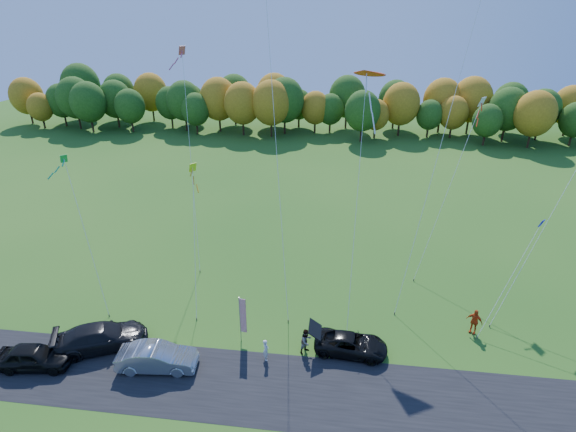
# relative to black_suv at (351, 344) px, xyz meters

# --- Properties ---
(ground) EXTENTS (160.00, 160.00, 0.00)m
(ground) POSITION_rel_black_suv_xyz_m (-5.04, 0.19, -0.68)
(ground) COLOR #225516
(asphalt_strip) EXTENTS (90.00, 6.00, 0.01)m
(asphalt_strip) POSITION_rel_black_suv_xyz_m (-5.04, -3.81, -0.67)
(asphalt_strip) COLOR black
(asphalt_strip) RESTS_ON ground
(tree_line) EXTENTS (116.00, 12.00, 10.00)m
(tree_line) POSITION_rel_black_suv_xyz_m (-5.04, 55.19, -0.68)
(tree_line) COLOR #1E4711
(tree_line) RESTS_ON ground
(black_suv) EXTENTS (5.04, 2.63, 1.35)m
(black_suv) POSITION_rel_black_suv_xyz_m (0.00, 0.00, 0.00)
(black_suv) COLOR black
(black_suv) RESTS_ON ground
(silver_sedan) EXTENTS (5.23, 2.27, 1.67)m
(silver_sedan) POSITION_rel_black_suv_xyz_m (-12.33, -3.02, 0.16)
(silver_sedan) COLOR #A8A9AD
(silver_sedan) RESTS_ON ground
(dark_truck_a) EXTENTS (6.46, 4.70, 1.74)m
(dark_truck_a) POSITION_rel_black_suv_xyz_m (-16.85, -1.62, 0.19)
(dark_truck_a) COLOR black
(dark_truck_a) RESTS_ON ground
(dark_truck_b) EXTENTS (4.89, 2.44, 1.60)m
(dark_truck_b) POSITION_rel_black_suv_xyz_m (-20.24, -3.90, 0.12)
(dark_truck_b) COLOR black
(dark_truck_b) RESTS_ON ground
(person_tailgate_a) EXTENTS (0.52, 0.66, 1.58)m
(person_tailgate_a) POSITION_rel_black_suv_xyz_m (-5.55, -1.38, 0.11)
(person_tailgate_a) COLOR silver
(person_tailgate_a) RESTS_ON ground
(person_tailgate_b) EXTENTS (1.10, 1.12, 1.82)m
(person_tailgate_b) POSITION_rel_black_suv_xyz_m (-2.98, -0.35, 0.23)
(person_tailgate_b) COLOR gray
(person_tailgate_b) RESTS_ON ground
(person_east) EXTENTS (1.22, 0.98, 1.93)m
(person_east) POSITION_rel_black_suv_xyz_m (8.67, 3.14, 0.29)
(person_east) COLOR #C43D12
(person_east) RESTS_ON ground
(feather_flag) EXTENTS (0.48, 0.12, 3.65)m
(feather_flag) POSITION_rel_black_suv_xyz_m (-7.40, 0.15, 1.55)
(feather_flag) COLOR #999999
(feather_flag) RESTS_ON ground
(kite_delta_blue) EXTENTS (4.71, 10.25, 28.73)m
(kite_delta_blue) POSITION_rel_black_suv_xyz_m (-6.15, 7.22, 13.36)
(kite_delta_blue) COLOR #4C3F33
(kite_delta_blue) RESTS_ON ground
(kite_parafoil_orange) EXTENTS (8.28, 11.27, 31.21)m
(kite_parafoil_orange) POSITION_rel_black_suv_xyz_m (6.44, 9.81, 14.70)
(kite_parafoil_orange) COLOR #4C3F33
(kite_parafoil_orange) RESTS_ON ground
(kite_delta_red) EXTENTS (2.68, 11.23, 18.18)m
(kite_delta_red) POSITION_rel_black_suv_xyz_m (0.04, 7.52, 9.12)
(kite_delta_red) COLOR #4C3F33
(kite_delta_red) RESTS_ON ground
(kite_parafoil_rainbow) EXTENTS (9.14, 7.91, 14.90)m
(kite_parafoil_rainbow) POSITION_rel_black_suv_xyz_m (13.92, 7.61, 6.61)
(kite_parafoil_rainbow) COLOR #4C3F33
(kite_parafoil_rainbow) RESTS_ON ground
(kite_diamond_yellow) EXTENTS (1.93, 6.46, 10.67)m
(kite_diamond_yellow) POSITION_rel_black_suv_xyz_m (-12.03, 4.94, 4.47)
(kite_diamond_yellow) COLOR #4C3F33
(kite_diamond_yellow) RESTS_ON ground
(kite_diamond_green) EXTENTS (4.42, 4.88, 11.54)m
(kite_diamond_green) POSITION_rel_black_suv_xyz_m (-19.98, 3.71, 4.88)
(kite_diamond_green) COLOR #4C3F33
(kite_diamond_green) RESTS_ON ground
(kite_diamond_white) EXTENTS (5.36, 6.70, 14.86)m
(kite_diamond_white) POSITION_rel_black_suv_xyz_m (7.68, 12.40, 6.47)
(kite_diamond_white) COLOR #4C3F33
(kite_diamond_white) RESTS_ON ground
(kite_diamond_pink) EXTENTS (3.09, 8.10, 18.49)m
(kite_diamond_pink) POSITION_rel_black_suv_xyz_m (-14.34, 12.19, 8.31)
(kite_diamond_pink) COLOR #4C3F33
(kite_diamond_pink) RESTS_ON ground
(kite_diamond_blue_low) EXTENTS (4.68, 4.68, 7.85)m
(kite_diamond_blue_low) POSITION_rel_black_suv_xyz_m (10.92, 4.53, 3.05)
(kite_diamond_blue_low) COLOR #4C3F33
(kite_diamond_blue_low) RESTS_ON ground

